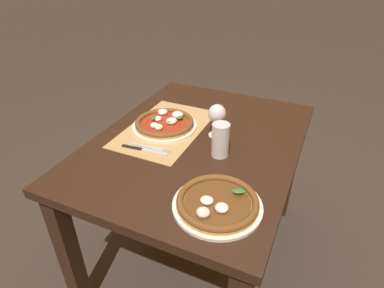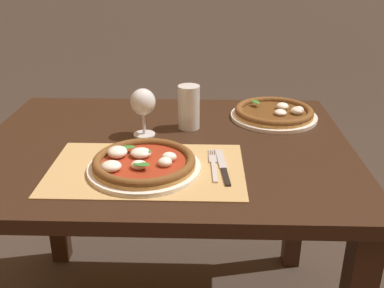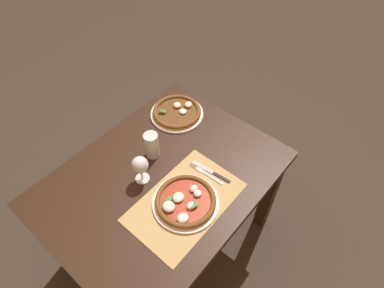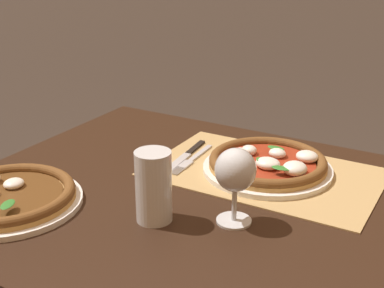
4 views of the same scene
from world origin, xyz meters
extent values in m
plane|color=#382D26|center=(0.00, 0.00, 0.00)|extent=(24.00, 24.00, 0.00)
cube|color=black|center=(0.00, 0.00, 0.72)|extent=(1.15, 0.87, 0.04)
cube|color=black|center=(0.51, -0.38, 0.35)|extent=(0.07, 0.07, 0.70)
cube|color=black|center=(-0.51, 0.38, 0.35)|extent=(0.07, 0.07, 0.70)
cube|color=black|center=(0.51, 0.38, 0.35)|extent=(0.07, 0.07, 0.70)
cube|color=tan|center=(-0.03, -0.18, 0.74)|extent=(0.53, 0.33, 0.00)
cylinder|color=white|center=(-0.04, -0.19, 0.75)|extent=(0.31, 0.31, 0.01)
cylinder|color=tan|center=(-0.04, -0.19, 0.76)|extent=(0.28, 0.28, 0.01)
torus|color=brown|center=(-0.04, -0.19, 0.77)|extent=(0.28, 0.28, 0.02)
cylinder|color=maroon|center=(-0.04, -0.19, 0.77)|extent=(0.22, 0.22, 0.00)
ellipsoid|color=white|center=(-0.11, -0.24, 0.78)|extent=(0.05, 0.05, 0.03)
ellipsoid|color=white|center=(0.03, -0.18, 0.78)|extent=(0.04, 0.03, 0.03)
ellipsoid|color=white|center=(-0.05, -0.16, 0.78)|extent=(0.06, 0.05, 0.03)
ellipsoid|color=white|center=(0.02, -0.21, 0.78)|extent=(0.04, 0.04, 0.02)
ellipsoid|color=white|center=(-0.04, -0.23, 0.78)|extent=(0.04, 0.03, 0.02)
ellipsoid|color=white|center=(-0.11, -0.16, 0.78)|extent=(0.05, 0.06, 0.03)
ellipsoid|color=#337A2D|center=(-0.04, -0.24, 0.79)|extent=(0.05, 0.03, 0.00)
ellipsoid|color=#337A2D|center=(-0.09, -0.13, 0.79)|extent=(0.05, 0.03, 0.00)
ellipsoid|color=#337A2D|center=(-0.04, -0.15, 0.79)|extent=(0.05, 0.04, 0.00)
cylinder|color=white|center=(0.37, 0.23, 0.75)|extent=(0.30, 0.30, 0.01)
cylinder|color=tan|center=(0.37, 0.23, 0.76)|extent=(0.28, 0.28, 0.01)
torus|color=brown|center=(0.37, 0.23, 0.77)|extent=(0.28, 0.28, 0.02)
cylinder|color=brown|center=(0.37, 0.23, 0.76)|extent=(0.22, 0.22, 0.00)
ellipsoid|color=white|center=(0.39, 0.20, 0.77)|extent=(0.04, 0.04, 0.02)
ellipsoid|color=white|center=(0.45, 0.21, 0.78)|extent=(0.04, 0.04, 0.03)
ellipsoid|color=white|center=(0.40, 0.26, 0.78)|extent=(0.04, 0.04, 0.03)
ellipsoid|color=white|center=(0.44, 0.21, 0.78)|extent=(0.04, 0.04, 0.03)
ellipsoid|color=#337A2D|center=(0.31, 0.29, 0.78)|extent=(0.04, 0.05, 0.00)
cylinder|color=silver|center=(-0.07, 0.06, 0.74)|extent=(0.07, 0.07, 0.00)
cylinder|color=silver|center=(-0.07, 0.06, 0.78)|extent=(0.01, 0.01, 0.06)
ellipsoid|color=silver|center=(-0.07, 0.06, 0.85)|extent=(0.08, 0.08, 0.08)
ellipsoid|color=#C17019|center=(-0.07, 0.06, 0.84)|extent=(0.07, 0.07, 0.05)
cylinder|color=silver|center=(0.07, 0.13, 0.81)|extent=(0.07, 0.07, 0.15)
cylinder|color=black|center=(0.07, 0.13, 0.80)|extent=(0.07, 0.07, 0.12)
cylinder|color=silver|center=(0.07, 0.13, 0.86)|extent=(0.07, 0.07, 0.02)
cube|color=#B7B7BC|center=(0.15, -0.20, 0.75)|extent=(0.02, 0.12, 0.00)
cube|color=#B7B7BC|center=(0.15, -0.12, 0.75)|extent=(0.02, 0.05, 0.00)
cylinder|color=#B7B7BC|center=(0.16, -0.08, 0.75)|extent=(0.00, 0.04, 0.00)
cylinder|color=#B7B7BC|center=(0.15, -0.08, 0.75)|extent=(0.00, 0.04, 0.00)
cylinder|color=#B7B7BC|center=(0.14, -0.08, 0.75)|extent=(0.00, 0.04, 0.00)
cylinder|color=#B7B7BC|center=(0.14, -0.08, 0.75)|extent=(0.00, 0.04, 0.00)
cube|color=black|center=(0.18, -0.23, 0.75)|extent=(0.02, 0.10, 0.01)
cube|color=#B7B7BC|center=(0.17, -0.12, 0.75)|extent=(0.03, 0.12, 0.00)
camera|label=1|loc=(1.13, 0.49, 1.49)|focal=30.00mm
camera|label=2|loc=(0.13, -1.27, 1.30)|focal=42.00mm
camera|label=3|loc=(-0.58, -0.69, 2.04)|focal=30.00mm
camera|label=4|loc=(-0.46, 0.90, 1.27)|focal=50.00mm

